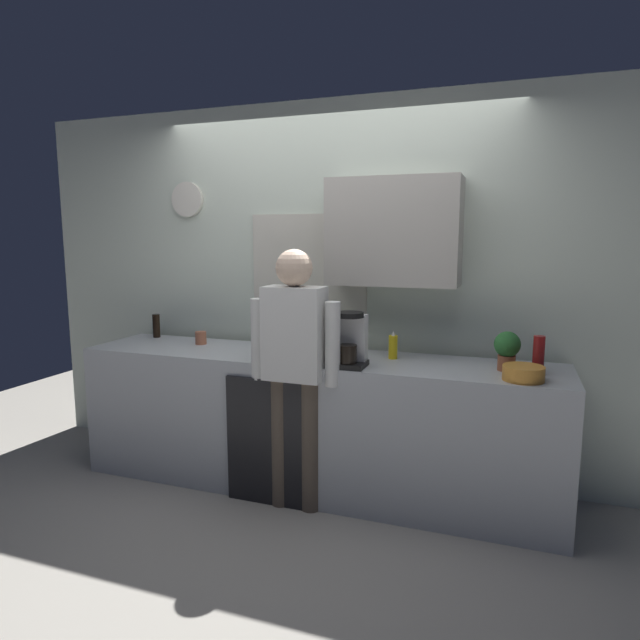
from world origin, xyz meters
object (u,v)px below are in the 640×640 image
(bottle_amber_beer, at_px, (329,335))
(cup_yellow_cup, at_px, (303,349))
(bottle_dark_sauce, at_px, (156,326))
(potted_plant, at_px, (507,348))
(cup_terracotta_mug, at_px, (201,338))
(mixing_bowl, at_px, (523,373))
(dish_soap, at_px, (393,347))
(coffee_maker, at_px, (350,342))
(bottle_red_vinegar, at_px, (538,355))
(bottle_clear_soda, at_px, (301,330))
(person_at_sink, at_px, (295,358))
(bottle_olive_oil, at_px, (263,341))

(bottle_amber_beer, xyz_separation_m, cup_yellow_cup, (-0.12, -0.17, -0.07))
(bottle_dark_sauce, relative_size, bottle_amber_beer, 0.78)
(cup_yellow_cup, height_order, potted_plant, potted_plant)
(cup_terracotta_mug, distance_m, mixing_bowl, 2.21)
(dish_soap, bearing_deg, cup_yellow_cup, -170.92)
(coffee_maker, distance_m, dish_soap, 0.35)
(mixing_bowl, distance_m, dish_soap, 0.83)
(cup_terracotta_mug, xyz_separation_m, potted_plant, (2.10, -0.09, 0.09))
(bottle_red_vinegar, xyz_separation_m, cup_terracotta_mug, (-2.27, 0.11, -0.06))
(bottle_dark_sauce, distance_m, dish_soap, 1.89)
(cup_terracotta_mug, bearing_deg, bottle_amber_beer, 4.37)
(bottle_clear_soda, xyz_separation_m, dish_soap, (0.65, -0.05, -0.06))
(bottle_amber_beer, relative_size, person_at_sink, 0.14)
(cup_yellow_cup, xyz_separation_m, cup_terracotta_mug, (-0.83, 0.10, 0.00))
(cup_yellow_cup, bearing_deg, cup_terracotta_mug, 173.47)
(person_at_sink, bearing_deg, bottle_olive_oil, 169.29)
(bottle_red_vinegar, distance_m, potted_plant, 0.17)
(bottle_olive_oil, distance_m, cup_yellow_cup, 0.30)
(bottle_red_vinegar, xyz_separation_m, dish_soap, (-0.86, 0.11, -0.03))
(cup_yellow_cup, xyz_separation_m, person_at_sink, (0.07, -0.30, 0.01))
(bottle_amber_beer, bearing_deg, mixing_bowl, -16.31)
(bottle_amber_beer, bearing_deg, bottle_dark_sauce, 177.97)
(bottle_dark_sauce, relative_size, person_at_sink, 0.11)
(cup_yellow_cup, bearing_deg, dish_soap, 9.08)
(bottle_red_vinegar, relative_size, bottle_dark_sauce, 1.22)
(bottle_dark_sauce, bearing_deg, coffee_maker, -13.43)
(bottle_dark_sauce, height_order, potted_plant, potted_plant)
(cup_yellow_cup, relative_size, person_at_sink, 0.05)
(coffee_maker, relative_size, person_at_sink, 0.21)
(bottle_dark_sauce, height_order, mixing_bowl, bottle_dark_sauce)
(bottle_olive_oil, distance_m, dish_soap, 0.82)
(potted_plant, xyz_separation_m, person_at_sink, (-1.20, -0.31, -0.08))
(cup_yellow_cup, distance_m, dish_soap, 0.59)
(bottle_olive_oil, xyz_separation_m, mixing_bowl, (1.53, 0.04, -0.08))
(bottle_dark_sauce, distance_m, potted_plant, 2.58)
(potted_plant, bearing_deg, bottle_red_vinegar, -8.86)
(bottle_dark_sauce, bearing_deg, person_at_sink, -20.85)
(coffee_maker, xyz_separation_m, cup_yellow_cup, (-0.38, 0.18, -0.10))
(bottle_dark_sauce, height_order, bottle_clear_soda, bottle_clear_soda)
(bottle_clear_soda, bearing_deg, bottle_olive_oil, -105.68)
(cup_terracotta_mug, relative_size, dish_soap, 0.51)
(bottle_amber_beer, bearing_deg, bottle_red_vinegar, -8.02)
(bottle_olive_oil, bearing_deg, mixing_bowl, 1.47)
(mixing_bowl, relative_size, dish_soap, 1.22)
(bottle_clear_soda, bearing_deg, bottle_amber_beer, 7.44)
(bottle_clear_soda, xyz_separation_m, potted_plant, (1.34, -0.13, -0.01))
(coffee_maker, xyz_separation_m, bottle_amber_beer, (-0.26, 0.35, -0.03))
(bottle_dark_sauce, bearing_deg, bottle_clear_soda, -3.51)
(bottle_amber_beer, bearing_deg, coffee_maker, -53.91)
(cup_terracotta_mug, distance_m, potted_plant, 2.10)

